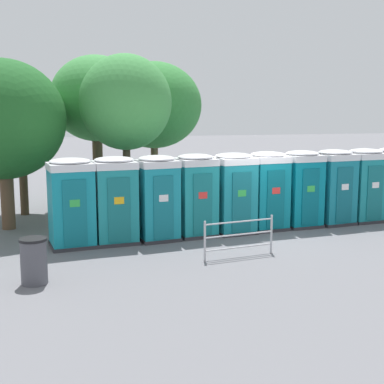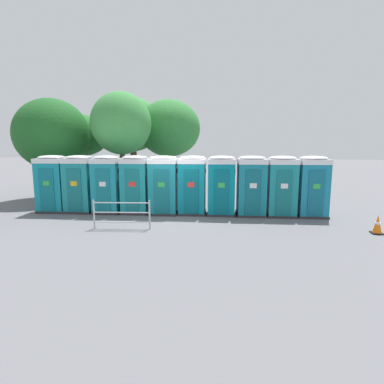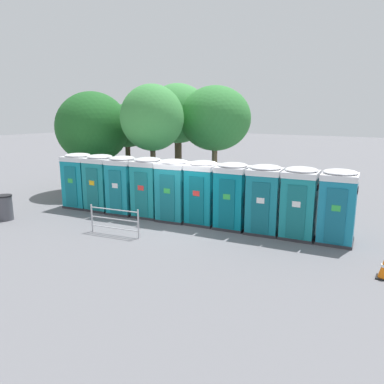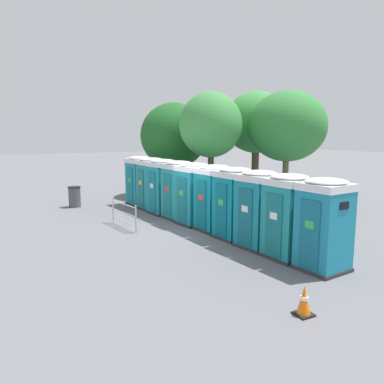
{
  "view_description": "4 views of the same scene",
  "coord_description": "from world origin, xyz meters",
  "px_view_note": "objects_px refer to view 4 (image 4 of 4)",
  "views": [
    {
      "loc": [
        -6.15,
        -15.41,
        3.9
      ],
      "look_at": [
        -2.04,
        0.21,
        1.38
      ],
      "focal_mm": 50.0,
      "sensor_mm": 36.0,
      "label": 1
    },
    {
      "loc": [
        2.99,
        -12.11,
        2.93
      ],
      "look_at": [
        0.56,
        0.5,
        0.96
      ],
      "focal_mm": 28.0,
      "sensor_mm": 36.0,
      "label": 2
    },
    {
      "loc": [
        7.82,
        -12.0,
        4.42
      ],
      "look_at": [
        0.13,
        0.45,
        1.26
      ],
      "focal_mm": 35.0,
      "sensor_mm": 36.0,
      "label": 3
    },
    {
      "loc": [
        12.62,
        -6.69,
        3.71
      ],
      "look_at": [
        -0.82,
        0.35,
        1.32
      ],
      "focal_mm": 35.0,
      "sensor_mm": 36.0,
      "label": 4
    }
  ],
  "objects_px": {
    "portapotty_6": "(234,203)",
    "street_tree_1": "(212,135)",
    "portapotty_2": "(163,186)",
    "street_tree_0": "(287,127)",
    "portapotty_7": "(258,209)",
    "portapotty_8": "(288,216)",
    "portapotty_9": "(324,224)",
    "street_tree_4": "(211,125)",
    "street_tree_2": "(174,136)",
    "trash_can": "(75,197)",
    "event_barrier": "(124,214)",
    "street_tree_3": "(256,123)",
    "portapotty_1": "(151,183)",
    "portapotty_0": "(140,180)",
    "portapotty_4": "(193,193)",
    "portapotty_3": "(178,189)",
    "traffic_cone": "(304,301)",
    "portapotty_5": "(214,198)"
  },
  "relations": [
    {
      "from": "portapotty_1",
      "to": "portapotty_6",
      "type": "bearing_deg",
      "value": 6.03
    },
    {
      "from": "street_tree_4",
      "to": "trash_can",
      "type": "bearing_deg",
      "value": -115.56
    },
    {
      "from": "event_barrier",
      "to": "portapotty_6",
      "type": "bearing_deg",
      "value": 42.78
    },
    {
      "from": "portapotty_8",
      "to": "street_tree_3",
      "type": "xyz_separation_m",
      "value": [
        -8.71,
        5.37,
        2.98
      ]
    },
    {
      "from": "street_tree_4",
      "to": "portapotty_5",
      "type": "bearing_deg",
      "value": -28.88
    },
    {
      "from": "portapotty_0",
      "to": "street_tree_4",
      "type": "distance_m",
      "value": 4.61
    },
    {
      "from": "portapotty_5",
      "to": "trash_can",
      "type": "bearing_deg",
      "value": -151.79
    },
    {
      "from": "portapotty_6",
      "to": "street_tree_2",
      "type": "bearing_deg",
      "value": 167.68
    },
    {
      "from": "portapotty_9",
      "to": "street_tree_2",
      "type": "bearing_deg",
      "value": 172.68
    },
    {
      "from": "portapotty_0",
      "to": "portapotty_8",
      "type": "bearing_deg",
      "value": 5.82
    },
    {
      "from": "portapotty_0",
      "to": "street_tree_2",
      "type": "distance_m",
      "value": 4.13
    },
    {
      "from": "street_tree_1",
      "to": "traffic_cone",
      "type": "xyz_separation_m",
      "value": [
        14.5,
        -6.34,
        -3.26
      ]
    },
    {
      "from": "portapotty_2",
      "to": "portapotty_7",
      "type": "relative_size",
      "value": 1.0
    },
    {
      "from": "portapotty_6",
      "to": "trash_can",
      "type": "relative_size",
      "value": 2.42
    },
    {
      "from": "portapotty_3",
      "to": "portapotty_6",
      "type": "bearing_deg",
      "value": 5.85
    },
    {
      "from": "portapotty_0",
      "to": "street_tree_0",
      "type": "distance_m",
      "value": 7.97
    },
    {
      "from": "portapotty_3",
      "to": "portapotty_5",
      "type": "height_order",
      "value": "same"
    },
    {
      "from": "portapotty_8",
      "to": "street_tree_0",
      "type": "relative_size",
      "value": 0.44
    },
    {
      "from": "portapotty_1",
      "to": "trash_can",
      "type": "xyz_separation_m",
      "value": [
        -2.21,
        -3.3,
        -0.75
      ]
    },
    {
      "from": "portapotty_3",
      "to": "street_tree_3",
      "type": "bearing_deg",
      "value": 112.33
    },
    {
      "from": "portapotty_2",
      "to": "traffic_cone",
      "type": "height_order",
      "value": "portapotty_2"
    },
    {
      "from": "street_tree_2",
      "to": "event_barrier",
      "type": "bearing_deg",
      "value": -39.41
    },
    {
      "from": "portapotty_9",
      "to": "street_tree_4",
      "type": "relative_size",
      "value": 0.44
    },
    {
      "from": "street_tree_3",
      "to": "street_tree_2",
      "type": "bearing_deg",
      "value": -132.46
    },
    {
      "from": "portapotty_4",
      "to": "portapotty_7",
      "type": "relative_size",
      "value": 1.0
    },
    {
      "from": "portapotty_7",
      "to": "portapotty_8",
      "type": "relative_size",
      "value": 1.0
    },
    {
      "from": "event_barrier",
      "to": "street_tree_2",
      "type": "bearing_deg",
      "value": 140.59
    },
    {
      "from": "portapotty_4",
      "to": "portapotty_6",
      "type": "bearing_deg",
      "value": 7.15
    },
    {
      "from": "street_tree_0",
      "to": "portapotty_0",
      "type": "bearing_deg",
      "value": -119.09
    },
    {
      "from": "portapotty_3",
      "to": "trash_can",
      "type": "xyz_separation_m",
      "value": [
        -4.71,
        -3.57,
        -0.75
      ]
    },
    {
      "from": "portapotty_8",
      "to": "street_tree_1",
      "type": "bearing_deg",
      "value": 160.11
    },
    {
      "from": "portapotty_7",
      "to": "street_tree_3",
      "type": "distance_m",
      "value": 9.74
    },
    {
      "from": "street_tree_3",
      "to": "event_barrier",
      "type": "height_order",
      "value": "street_tree_3"
    },
    {
      "from": "portapotty_6",
      "to": "street_tree_1",
      "type": "bearing_deg",
      "value": 154.05
    },
    {
      "from": "traffic_cone",
      "to": "portapotty_9",
      "type": "bearing_deg",
      "value": 126.5
    },
    {
      "from": "portapotty_5",
      "to": "portapotty_6",
      "type": "bearing_deg",
      "value": 4.12
    },
    {
      "from": "portapotty_0",
      "to": "trash_can",
      "type": "bearing_deg",
      "value": -106.92
    },
    {
      "from": "portapotty_2",
      "to": "street_tree_4",
      "type": "bearing_deg",
      "value": 100.01
    },
    {
      "from": "portapotty_9",
      "to": "street_tree_1",
      "type": "distance_m",
      "value": 13.6
    },
    {
      "from": "trash_can",
      "to": "event_barrier",
      "type": "bearing_deg",
      "value": 10.25
    },
    {
      "from": "portapotty_3",
      "to": "portapotty_4",
      "type": "height_order",
      "value": "same"
    },
    {
      "from": "portapotty_5",
      "to": "street_tree_0",
      "type": "height_order",
      "value": "street_tree_0"
    },
    {
      "from": "portapotty_2",
      "to": "street_tree_0",
      "type": "distance_m",
      "value": 6.99
    },
    {
      "from": "portapotty_7",
      "to": "street_tree_2",
      "type": "xyz_separation_m",
      "value": [
        -10.69,
        1.97,
        2.26
      ]
    },
    {
      "from": "street_tree_3",
      "to": "event_barrier",
      "type": "xyz_separation_m",
      "value": [
        2.95,
        -8.6,
        -3.7
      ]
    },
    {
      "from": "portapotty_0",
      "to": "portapotty_6",
      "type": "height_order",
      "value": "same"
    },
    {
      "from": "street_tree_1",
      "to": "event_barrier",
      "type": "bearing_deg",
      "value": -52.08
    },
    {
      "from": "street_tree_2",
      "to": "street_tree_1",
      "type": "bearing_deg",
      "value": 80.24
    },
    {
      "from": "portapotty_2",
      "to": "portapotty_9",
      "type": "bearing_deg",
      "value": 6.23
    },
    {
      "from": "portapotty_1",
      "to": "portapotty_3",
      "type": "bearing_deg",
      "value": 6.29
    }
  ]
}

